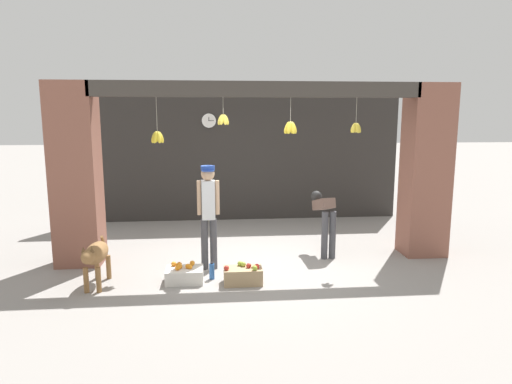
{
  "coord_description": "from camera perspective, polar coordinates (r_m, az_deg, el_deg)",
  "views": [
    {
      "loc": [
        -0.7,
        -7.08,
        2.41
      ],
      "look_at": [
        0.0,
        0.48,
        1.1
      ],
      "focal_mm": 32.0,
      "sensor_mm": 36.0,
      "label": 1
    }
  ],
  "objects": [
    {
      "name": "ground_plane",
      "position": [
        7.51,
        0.34,
        -8.94
      ],
      "size": [
        60.0,
        60.0,
        0.0
      ],
      "primitive_type": "plane",
      "color": "gray"
    },
    {
      "name": "shop_pillar_right",
      "position": [
        8.26,
        20.46,
        2.49
      ],
      "size": [
        0.7,
        0.6,
        2.9
      ],
      "primitive_type": "cube",
      "color": "brown",
      "rests_on": "ground_plane"
    },
    {
      "name": "water_bottle",
      "position": [
        6.85,
        -5.54,
        -9.82
      ],
      "size": [
        0.08,
        0.08,
        0.26
      ],
      "color": "#2D60AD",
      "rests_on": "ground_plane"
    },
    {
      "name": "shopkeeper",
      "position": [
        7.07,
        -5.96,
        -2.15
      ],
      "size": [
        0.34,
        0.27,
        1.63
      ],
      "rotation": [
        0.0,
        0.0,
        3.18
      ],
      "color": "#424247",
      "rests_on": "ground_plane"
    },
    {
      "name": "fruit_crate_oranges",
      "position": [
        6.79,
        -8.94,
        -10.14
      ],
      "size": [
        0.53,
        0.39,
        0.27
      ],
      "color": "silver",
      "rests_on": "ground_plane"
    },
    {
      "name": "storefront_awning",
      "position": [
        7.25,
        0.2,
        12.42
      ],
      "size": [
        5.16,
        0.28,
        0.96
      ],
      "color": "#3D3833"
    },
    {
      "name": "fruit_crate_apples",
      "position": [
        6.65,
        -1.63,
        -10.35
      ],
      "size": [
        0.55,
        0.33,
        0.3
      ],
      "color": "tan",
      "rests_on": "ground_plane"
    },
    {
      "name": "dog",
      "position": [
        6.81,
        -19.4,
        -7.46
      ],
      "size": [
        0.3,
        1.0,
        0.68
      ],
      "rotation": [
        0.0,
        0.0,
        -1.6
      ],
      "color": "olive",
      "rests_on": "ground_plane"
    },
    {
      "name": "shop_pillar_left",
      "position": [
        7.76,
        -21.58,
        1.98
      ],
      "size": [
        0.7,
        0.6,
        2.9
      ],
      "primitive_type": "cube",
      "color": "brown",
      "rests_on": "ground_plane"
    },
    {
      "name": "wall_clock",
      "position": [
        10.26,
        -5.91,
        8.86
      ],
      "size": [
        0.33,
        0.03,
        0.33
      ],
      "color": "black"
    },
    {
      "name": "worker_stooping",
      "position": [
        7.89,
        8.54,
        -2.89
      ],
      "size": [
        0.3,
        0.8,
        1.05
      ],
      "rotation": [
        0.0,
        0.0,
        0.12
      ],
      "color": "#424247",
      "rests_on": "ground_plane"
    },
    {
      "name": "shop_back_wall",
      "position": [
        10.4,
        -1.4,
        4.47
      ],
      "size": [
        7.06,
        0.12,
        2.9
      ],
      "primitive_type": "cube",
      "color": "#2D2B28",
      "rests_on": "ground_plane"
    }
  ]
}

